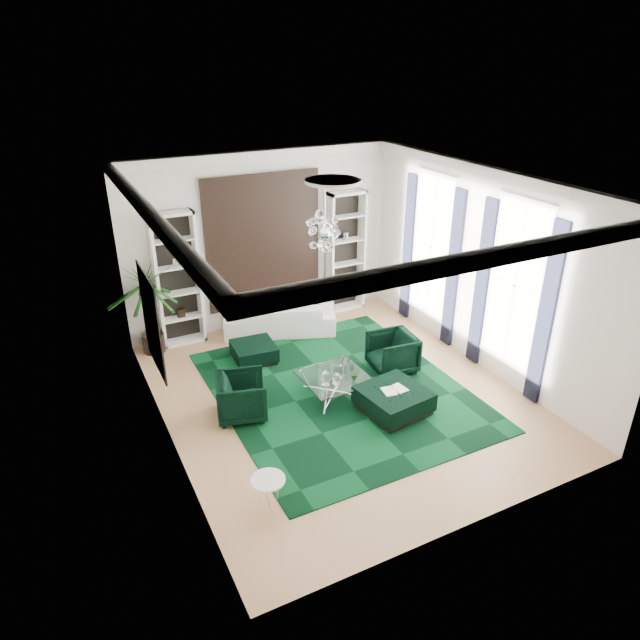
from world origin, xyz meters
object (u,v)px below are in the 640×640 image
ottoman_side (254,352)px  side_table (269,493)px  coffee_table (335,386)px  armchair_right (392,352)px  ottoman_front (393,401)px  palm (147,296)px  sofa (279,317)px  armchair_left (242,397)px

ottoman_side → side_table: size_ratio=1.73×
ottoman_side → side_table: (-1.26, -3.86, 0.05)m
coffee_table → ottoman_side: size_ratio=1.39×
armchair_right → side_table: 4.21m
ottoman_front → ottoman_side: bearing=118.8°
armchair_right → side_table: bearing=-50.3°
ottoman_front → palm: 5.23m
sofa → ottoman_side: bearing=65.6°
sofa → side_table: 5.29m
sofa → armchair_right: bearing=138.3°
armchair_right → ottoman_side: bearing=-118.3°
armchair_left → coffee_table: size_ratio=0.74×
armchair_left → ottoman_front: size_ratio=0.80×
ottoman_side → ottoman_front: bearing=-61.2°
ottoman_front → palm: (-3.19, 4.01, 1.02)m
ottoman_side → ottoman_front: size_ratio=0.78×
sofa → armchair_right: (1.29, -2.49, 0.03)m
armchair_left → palm: palm is taller
sofa → ottoman_side: (-0.96, -0.95, -0.17)m
ottoman_front → side_table: bearing=-157.6°
armchair_left → ottoman_side: armchair_left is taller
sofa → armchair_left: size_ratio=2.88×
armchair_right → coffee_table: bearing=-71.8°
coffee_table → armchair_right: bearing=12.1°
ottoman_front → sofa: bearing=98.4°
coffee_table → ottoman_front: ottoman_front is taller
sofa → palm: 2.81m
coffee_table → ottoman_side: coffee_table is taller
armchair_right → coffee_table: armchair_right is taller
ottoman_side → side_table: 4.06m
armchair_right → side_table: size_ratio=1.76×
side_table → palm: 5.26m
sofa → ottoman_front: bearing=119.2°
palm → side_table: bearing=-85.1°
armchair_right → ottoman_front: (-0.75, -1.19, -0.17)m
coffee_table → sofa: bearing=87.5°
coffee_table → side_table: 2.90m
armchair_left → side_table: (-0.40, -2.17, -0.15)m
armchair_left → armchair_right: 3.10m
armchair_left → ottoman_side: (0.85, 1.69, -0.20)m
coffee_table → palm: bearing=128.9°
armchair_right → side_table: armchair_right is taller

